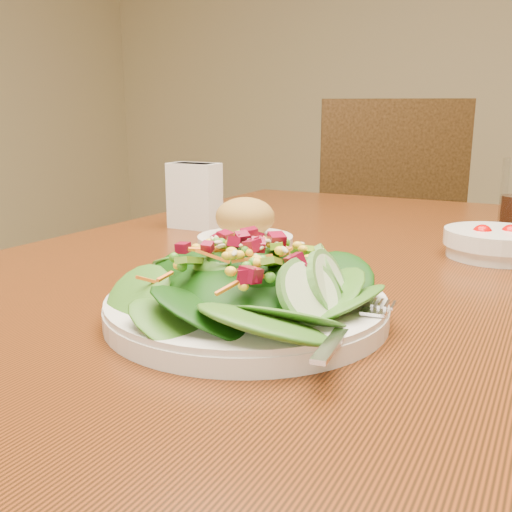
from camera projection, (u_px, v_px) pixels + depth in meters
name	position (u px, v px, depth m)	size (l,w,h in m)	color
dining_table	(315.00, 327.00, 0.83)	(0.90, 1.40, 0.75)	#672A0D
chair_far	(382.00, 245.00, 1.91)	(0.61, 0.61, 1.00)	#472D13
salad_plate	(255.00, 291.00, 0.56)	(0.28, 0.28, 0.08)	white
bread_plate	(245.00, 226.00, 0.90)	(0.15, 0.15, 0.08)	white
tomato_bowl	(496.00, 243.00, 0.82)	(0.14, 0.14, 0.05)	white
napkin_holder	(195.00, 194.00, 1.03)	(0.09, 0.05, 0.12)	white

